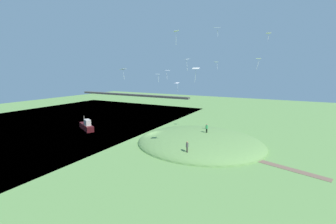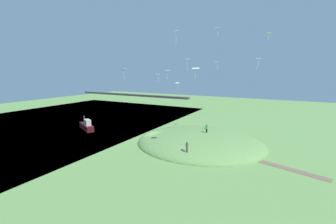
% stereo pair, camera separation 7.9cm
% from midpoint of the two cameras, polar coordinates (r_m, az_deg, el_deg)
% --- Properties ---
extents(ground_plane, '(160.00, 160.00, 0.00)m').
position_cam_midpoint_polar(ground_plane, '(44.12, -4.52, -6.93)').
color(ground_plane, '#68954D').
extents(lake_water, '(52.91, 80.00, 0.40)m').
position_cam_midpoint_polar(lake_water, '(65.07, -27.41, -2.65)').
color(lake_water, '#365367').
rests_on(lake_water, ground_plane).
extents(grass_hill, '(23.17, 20.73, 4.20)m').
position_cam_midpoint_polar(grass_hill, '(42.25, 7.84, -7.78)').
color(grass_hill, '#69934E').
rests_on(grass_hill, ground_plane).
extents(dirt_path, '(11.04, 4.27, 0.04)m').
position_cam_midpoint_polar(dirt_path, '(35.62, 26.79, -12.25)').
color(dirt_path, brown).
rests_on(dirt_path, ground_plane).
extents(bridge_deck_far, '(47.62, 1.80, 0.70)m').
position_cam_midpoint_polar(bridge_deck_far, '(87.35, -9.30, 4.26)').
color(bridge_deck_far, '#4E4F49').
extents(boat_on_lake, '(6.48, 4.33, 2.86)m').
position_cam_midpoint_polar(boat_on_lake, '(54.26, -19.74, -3.33)').
color(boat_on_lake, '#451014').
rests_on(boat_on_lake, lake_water).
extents(person_with_child, '(0.57, 0.57, 1.60)m').
position_cam_midpoint_polar(person_with_child, '(41.28, 9.63, -3.81)').
color(person_with_child, black).
rests_on(person_with_child, grass_hill).
extents(person_on_hilltop, '(0.47, 0.47, 1.68)m').
position_cam_midpoint_polar(person_on_hilltop, '(33.70, 4.75, -8.34)').
color(person_on_hilltop, '#3C332F').
rests_on(person_on_hilltop, grass_hill).
extents(kite_0, '(1.40, 1.22, 2.21)m').
position_cam_midpoint_polar(kite_0, '(54.91, 2.21, 7.19)').
color(kite_0, white).
extents(kite_1, '(1.04, 1.28, 1.72)m').
position_cam_midpoint_polar(kite_1, '(48.32, -2.67, 9.39)').
color(kite_1, white).
extents(kite_2, '(0.91, 0.78, 1.44)m').
position_cam_midpoint_polar(kite_2, '(47.57, 11.98, 12.06)').
color(kite_2, silver).
extents(kite_3, '(1.22, 1.34, 1.85)m').
position_cam_midpoint_polar(kite_3, '(46.49, -0.32, 10.30)').
color(kite_3, white).
extents(kite_4, '(1.20, 1.05, 1.33)m').
position_cam_midpoint_polar(kite_4, '(37.44, 12.09, 19.92)').
color(kite_4, white).
extents(kite_5, '(0.92, 1.17, 1.26)m').
position_cam_midpoint_polar(kite_5, '(43.28, 23.81, 17.58)').
color(kite_5, white).
extents(kite_6, '(0.85, 0.68, 1.66)m').
position_cam_midpoint_polar(kite_6, '(38.32, 21.63, 12.15)').
color(kite_6, white).
extents(kite_7, '(1.17, 1.30, 2.32)m').
position_cam_midpoint_polar(kite_7, '(40.64, 2.01, 19.43)').
color(kite_7, white).
extents(kite_8, '(1.19, 1.18, 2.17)m').
position_cam_midpoint_polar(kite_8, '(43.09, 4.69, 12.89)').
color(kite_8, silver).
extents(kite_9, '(0.89, 1.23, 1.83)m').
position_cam_midpoint_polar(kite_9, '(41.63, -11.30, 10.42)').
color(kite_9, white).
extents(kite_10, '(1.03, 0.76, 1.97)m').
position_cam_midpoint_polar(kite_10, '(31.89, 6.91, 10.62)').
color(kite_10, silver).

